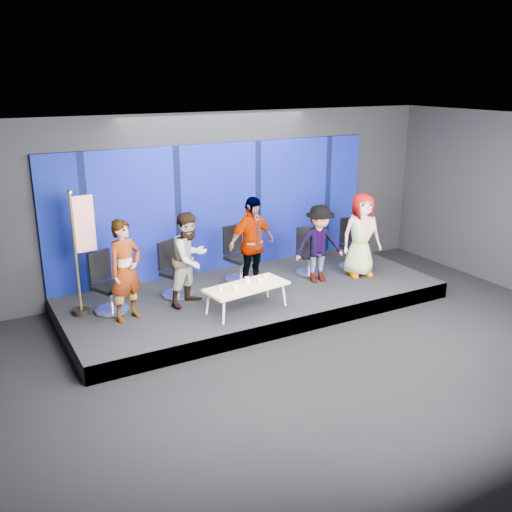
% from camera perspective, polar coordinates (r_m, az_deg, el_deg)
% --- Properties ---
extents(ground, '(10.00, 10.00, 0.00)m').
position_cam_1_polar(ground, '(8.99, 7.52, -10.21)').
color(ground, black).
rests_on(ground, ground).
extents(room_walls, '(10.02, 8.02, 3.51)m').
position_cam_1_polar(room_walls, '(8.15, 8.20, 5.09)').
color(room_walls, black).
rests_on(room_walls, ground).
extents(riser, '(7.00, 3.00, 0.30)m').
position_cam_1_polar(riser, '(10.84, -0.27, -4.16)').
color(riser, black).
rests_on(riser, ground).
extents(backdrop, '(7.00, 0.08, 2.60)m').
position_cam_1_polar(backdrop, '(11.64, -3.72, 4.83)').
color(backdrop, '#060F50').
rests_on(backdrop, riser).
extents(chair_a, '(0.78, 0.78, 1.05)m').
position_cam_1_polar(chair_a, '(10.04, -14.54, -3.54)').
color(chair_a, silver).
rests_on(chair_a, riser).
extents(panelist_a, '(0.73, 0.62, 1.70)m').
position_cam_1_polar(panelist_a, '(9.48, -12.92, -1.42)').
color(panelist_a, black).
rests_on(panelist_a, riser).
extents(chair_b, '(0.77, 0.77, 1.02)m').
position_cam_1_polar(chair_b, '(10.51, -8.12, -2.21)').
color(chair_b, silver).
rests_on(chair_b, riser).
extents(panelist_b, '(1.00, 0.92, 1.66)m').
position_cam_1_polar(panelist_b, '(9.96, -6.64, -0.28)').
color(panelist_b, black).
rests_on(panelist_b, riser).
extents(chair_c, '(0.73, 0.73, 1.10)m').
position_cam_1_polar(chair_c, '(11.16, -1.72, -0.72)').
color(chair_c, silver).
rests_on(chair_c, riser).
extents(panelist_c, '(1.11, 0.64, 1.77)m').
position_cam_1_polar(panelist_c, '(10.58, -0.43, 1.24)').
color(panelist_c, black).
rests_on(panelist_c, riser).
extents(chair_d, '(0.61, 0.61, 0.94)m').
position_cam_1_polar(chair_d, '(11.64, 5.25, -0.25)').
color(chair_d, silver).
rests_on(chair_d, riser).
extents(panelist_d, '(1.07, 0.72, 1.53)m').
position_cam_1_polar(panelist_d, '(11.07, 6.33, 1.22)').
color(panelist_d, black).
rests_on(panelist_d, riser).
extents(chair_e, '(0.68, 0.68, 1.04)m').
position_cam_1_polar(chair_e, '(12.11, 9.60, 0.44)').
color(chair_e, silver).
rests_on(chair_e, riser).
extents(panelist_e, '(0.91, 0.68, 1.68)m').
position_cam_1_polar(panelist_e, '(11.52, 10.47, 2.08)').
color(panelist_e, black).
rests_on(panelist_e, riser).
extents(coffee_table, '(1.52, 0.81, 0.45)m').
position_cam_1_polar(coffee_table, '(9.75, -0.95, -3.17)').
color(coffee_table, tan).
rests_on(coffee_table, riser).
extents(mug_a, '(0.08, 0.08, 0.09)m').
position_cam_1_polar(mug_a, '(9.50, -3.57, -3.26)').
color(mug_a, silver).
rests_on(mug_a, coffee_table).
extents(mug_b, '(0.08, 0.08, 0.10)m').
position_cam_1_polar(mug_b, '(9.55, -2.06, -3.10)').
color(mug_b, silver).
rests_on(mug_b, coffee_table).
extents(mug_c, '(0.09, 0.09, 0.11)m').
position_cam_1_polar(mug_c, '(9.83, -0.87, -2.43)').
color(mug_c, silver).
rests_on(mug_c, coffee_table).
extents(mug_d, '(0.08, 0.08, 0.10)m').
position_cam_1_polar(mug_d, '(9.86, 0.41, -2.41)').
color(mug_d, silver).
rests_on(mug_d, coffee_table).
extents(mug_e, '(0.07, 0.07, 0.09)m').
position_cam_1_polar(mug_e, '(10.04, 0.96, -2.06)').
color(mug_e, silver).
rests_on(mug_e, coffee_table).
extents(flag_stand, '(0.49, 0.29, 2.14)m').
position_cam_1_polar(flag_stand, '(9.82, -17.00, 0.64)').
color(flag_stand, black).
rests_on(flag_stand, riser).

